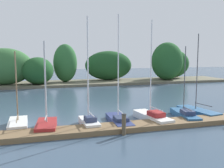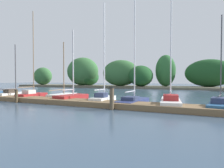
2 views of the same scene
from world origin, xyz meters
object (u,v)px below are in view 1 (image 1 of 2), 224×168
object	(u,v)px
sailboat_6	(89,120)
sailboat_8	(151,116)
sailboat_4	(18,123)
sailboat_7	(119,119)
mooring_piling_2	(124,124)
sailboat_5	(47,125)
sailboat_9	(184,114)
sailboat_10	(196,111)

from	to	relation	value
sailboat_6	sailboat_8	xyz separation A→B (m)	(4.91, 0.17, -0.07)
sailboat_4	sailboat_7	world-z (taller)	sailboat_7
sailboat_4	sailboat_8	world-z (taller)	sailboat_8
sailboat_7	mooring_piling_2	bearing A→B (deg)	172.19
sailboat_5	sailboat_9	xyz separation A→B (m)	(10.68, 0.15, -0.05)
sailboat_4	sailboat_10	xyz separation A→B (m)	(14.40, -0.03, -0.03)
sailboat_5	sailboat_8	size ratio (longest dim) A/B	0.78
sailboat_9	sailboat_10	size ratio (longest dim) A/B	0.84
sailboat_9	sailboat_5	bearing A→B (deg)	100.75
sailboat_4	mooring_piling_2	bearing A→B (deg)	-120.81
sailboat_8	sailboat_9	distance (m)	2.87
sailboat_5	sailboat_10	size ratio (longest dim) A/B	0.88
sailboat_4	sailboat_6	bearing A→B (deg)	-105.88
sailboat_5	sailboat_7	world-z (taller)	sailboat_7
sailboat_4	sailboat_8	bearing A→B (deg)	-98.04
sailboat_6	sailboat_8	distance (m)	4.91
sailboat_8	sailboat_6	bearing A→B (deg)	84.70
sailboat_5	sailboat_8	bearing A→B (deg)	-83.22
sailboat_6	sailboat_7	bearing A→B (deg)	-85.41
sailboat_4	sailboat_5	world-z (taller)	sailboat_5
sailboat_10	sailboat_8	bearing A→B (deg)	92.75
sailboat_5	sailboat_10	world-z (taller)	sailboat_10
sailboat_8	sailboat_10	bearing A→B (deg)	-85.42
sailboat_7	sailboat_9	xyz separation A→B (m)	(5.47, -0.11, -0.01)
sailboat_7	sailboat_5	bearing A→B (deg)	95.93
sailboat_5	mooring_piling_2	world-z (taller)	sailboat_5
sailboat_8	mooring_piling_2	world-z (taller)	sailboat_8
sailboat_6	sailboat_10	distance (m)	9.66
sailboat_9	sailboat_8	bearing A→B (deg)	99.94
sailboat_9	sailboat_6	bearing A→B (deg)	101.18
sailboat_4	sailboat_5	xyz separation A→B (m)	(1.91, -1.16, 0.06)
sailboat_6	sailboat_7	size ratio (longest dim) A/B	0.96
sailboat_5	sailboat_8	distance (m)	7.81
sailboat_8	mooring_piling_2	size ratio (longest dim) A/B	5.61
sailboat_6	mooring_piling_2	size ratio (longest dim) A/B	5.64
sailboat_4	sailboat_8	xyz separation A→B (m)	(9.72, -1.01, 0.08)
sailboat_5	sailboat_10	bearing A→B (deg)	-79.15
sailboat_4	sailboat_6	world-z (taller)	sailboat_6
sailboat_5	sailboat_9	distance (m)	10.68
sailboat_10	sailboat_6	bearing A→B (deg)	87.75
sailboat_10	mooring_piling_2	bearing A→B (deg)	105.56
sailboat_6	sailboat_10	bearing A→B (deg)	-85.34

